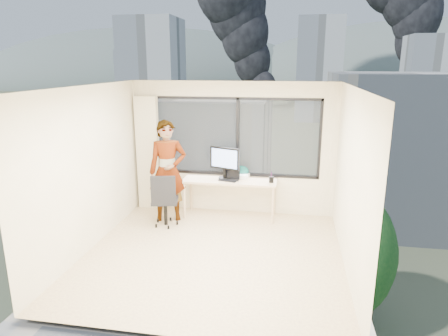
% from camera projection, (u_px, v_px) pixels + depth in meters
% --- Properties ---
extents(floor, '(4.00, 4.00, 0.01)m').
position_uv_depth(floor, '(213.00, 254.00, 6.28)').
color(floor, beige).
rests_on(floor, ground).
extents(ceiling, '(4.00, 4.00, 0.01)m').
position_uv_depth(ceiling, '(212.00, 87.00, 5.61)').
color(ceiling, white).
rests_on(ceiling, ground).
extents(wall_front, '(4.00, 0.01, 2.60)m').
position_uv_depth(wall_front, '(174.00, 228.00, 4.04)').
color(wall_front, beige).
rests_on(wall_front, ground).
extents(wall_left, '(0.01, 4.00, 2.60)m').
position_uv_depth(wall_left, '(89.00, 169.00, 6.28)').
color(wall_left, beige).
rests_on(wall_left, ground).
extents(wall_right, '(0.01, 4.00, 2.60)m').
position_uv_depth(wall_right, '(351.00, 182.00, 5.61)').
color(wall_right, beige).
rests_on(wall_right, ground).
extents(window_wall, '(3.30, 0.16, 1.55)m').
position_uv_depth(window_wall, '(235.00, 137.00, 7.78)').
color(window_wall, black).
rests_on(window_wall, ground).
extents(curtain, '(0.45, 0.14, 2.30)m').
position_uv_depth(curtain, '(148.00, 153.00, 8.06)').
color(curtain, beige).
rests_on(curtain, floor).
extents(desk, '(1.80, 0.60, 0.75)m').
position_uv_depth(desk, '(230.00, 198.00, 7.76)').
color(desk, '#D4B98E').
rests_on(desk, floor).
extents(chair, '(0.62, 0.62, 1.02)m').
position_uv_depth(chair, '(165.00, 199.00, 7.29)').
color(chair, black).
rests_on(chair, floor).
extents(person, '(0.81, 0.65, 1.92)m').
position_uv_depth(person, '(168.00, 171.00, 7.47)').
color(person, '#2D2D33').
rests_on(person, floor).
extents(monitor, '(0.63, 0.34, 0.62)m').
position_uv_depth(monitor, '(225.00, 163.00, 7.66)').
color(monitor, black).
rests_on(monitor, desk).
extents(game_console, '(0.37, 0.34, 0.07)m').
position_uv_depth(game_console, '(240.00, 175.00, 7.80)').
color(game_console, white).
rests_on(game_console, desk).
extents(laptop, '(0.43, 0.44, 0.22)m').
position_uv_depth(laptop, '(229.00, 175.00, 7.59)').
color(laptop, black).
rests_on(laptop, desk).
extents(cellphone, '(0.13, 0.07, 0.01)m').
position_uv_depth(cellphone, '(236.00, 181.00, 7.56)').
color(cellphone, black).
rests_on(cellphone, desk).
extents(pen_cup, '(0.10, 0.10, 0.11)m').
position_uv_depth(pen_cup, '(271.00, 180.00, 7.46)').
color(pen_cup, black).
rests_on(pen_cup, desk).
extents(handbag, '(0.29, 0.15, 0.22)m').
position_uv_depth(handbag, '(241.00, 171.00, 7.84)').
color(handbag, '#0E544B').
rests_on(handbag, desk).
extents(exterior_ground, '(400.00, 400.00, 0.04)m').
position_uv_depth(exterior_ground, '(289.00, 119.00, 124.16)').
color(exterior_ground, '#515B3D').
rests_on(exterior_ground, ground).
extents(near_bldg_a, '(16.00, 12.00, 14.00)m').
position_uv_depth(near_bldg_a, '(184.00, 170.00, 38.13)').
color(near_bldg_a, beige).
rests_on(near_bldg_a, exterior_ground).
extents(near_bldg_b, '(14.00, 13.00, 16.00)m').
position_uv_depth(near_bldg_b, '(395.00, 150.00, 42.02)').
color(near_bldg_b, silver).
rests_on(near_bldg_b, exterior_ground).
extents(far_tower_a, '(14.00, 14.00, 28.00)m').
position_uv_depth(far_tower_a, '(153.00, 75.00, 102.57)').
color(far_tower_a, silver).
rests_on(far_tower_a, exterior_ground).
extents(far_tower_b, '(13.00, 13.00, 30.00)m').
position_uv_depth(far_tower_b, '(318.00, 70.00, 119.00)').
color(far_tower_b, silver).
rests_on(far_tower_b, exterior_ground).
extents(far_tower_c, '(15.00, 15.00, 26.00)m').
position_uv_depth(far_tower_c, '(428.00, 75.00, 132.43)').
color(far_tower_c, silver).
rests_on(far_tower_c, exterior_ground).
extents(far_tower_d, '(16.00, 14.00, 22.00)m').
position_uv_depth(far_tower_d, '(141.00, 79.00, 159.87)').
color(far_tower_d, silver).
rests_on(far_tower_d, exterior_ground).
extents(hill_a, '(288.00, 216.00, 90.00)m').
position_uv_depth(hill_a, '(149.00, 84.00, 334.56)').
color(hill_a, slate).
rests_on(hill_a, exterior_ground).
extents(hill_b, '(300.00, 220.00, 96.00)m').
position_uv_depth(hill_b, '(428.00, 87.00, 298.08)').
color(hill_b, slate).
rests_on(hill_b, exterior_ground).
extents(tree_a, '(7.00, 7.00, 8.00)m').
position_uv_depth(tree_a, '(75.00, 227.00, 32.44)').
color(tree_a, '#1A4F1B').
rests_on(tree_a, exterior_ground).
extents(tree_b, '(7.60, 7.60, 9.00)m').
position_uv_depth(tree_b, '(332.00, 266.00, 25.19)').
color(tree_b, '#1A4F1B').
rests_on(tree_b, exterior_ground).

